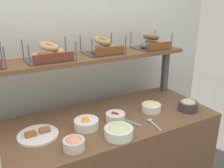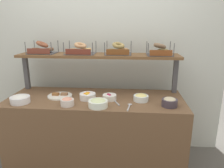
# 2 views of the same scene
# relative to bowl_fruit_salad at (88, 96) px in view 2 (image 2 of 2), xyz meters

# --- Properties ---
(ground_plane) EXTENTS (8.00, 8.00, 0.00)m
(ground_plane) POSITION_rel_bowl_fruit_salad_xyz_m (0.07, 0.05, -0.89)
(ground_plane) COLOR #595651
(back_wall) EXTENTS (3.07, 0.06, 2.40)m
(back_wall) POSITION_rel_bowl_fruit_salad_xyz_m (0.07, 0.60, 0.31)
(back_wall) COLOR silver
(back_wall) RESTS_ON ground_plane
(deli_counter) EXTENTS (1.87, 0.70, 0.85)m
(deli_counter) POSITION_rel_bowl_fruit_salad_xyz_m (0.07, 0.05, -0.46)
(deli_counter) COLOR brown
(deli_counter) RESTS_ON ground_plane
(shelf_riser_left) EXTENTS (0.05, 0.05, 0.40)m
(shelf_riser_left) POSITION_rel_bowl_fruit_salad_xyz_m (-0.80, 0.32, 0.16)
(shelf_riser_left) COLOR #4C4C51
(shelf_riser_left) RESTS_ON deli_counter
(shelf_riser_right) EXTENTS (0.05, 0.05, 0.40)m
(shelf_riser_right) POSITION_rel_bowl_fruit_salad_xyz_m (0.95, 0.32, 0.16)
(shelf_riser_right) COLOR #4C4C51
(shelf_riser_right) RESTS_ON deli_counter
(upper_shelf) EXTENTS (1.83, 0.32, 0.03)m
(upper_shelf) POSITION_rel_bowl_fruit_salad_xyz_m (0.07, 0.32, 0.38)
(upper_shelf) COLOR brown
(upper_shelf) RESTS_ON shelf_riser_left
(bowl_fruit_salad) EXTENTS (0.17, 0.17, 0.08)m
(bowl_fruit_salad) POSITION_rel_bowl_fruit_salad_xyz_m (0.00, 0.00, 0.00)
(bowl_fruit_salad) COLOR white
(bowl_fruit_salad) RESTS_ON deli_counter
(bowl_beet_salad) EXTENTS (0.14, 0.14, 0.07)m
(bowl_beet_salad) POSITION_rel_bowl_fruit_salad_xyz_m (0.23, 0.00, -0.00)
(bowl_beet_salad) COLOR white
(bowl_beet_salad) RESTS_ON deli_counter
(bowl_lox_spread) EXTENTS (0.13, 0.13, 0.08)m
(bowl_lox_spread) POSITION_rel_bowl_fruit_salad_xyz_m (-0.16, -0.19, 0.00)
(bowl_lox_spread) COLOR silver
(bowl_lox_spread) RESTS_ON deli_counter
(bowl_egg_salad) EXTENTS (0.15, 0.15, 0.07)m
(bowl_egg_salad) POSITION_rel_bowl_fruit_salad_xyz_m (0.56, -0.00, 0.00)
(bowl_egg_salad) COLOR white
(bowl_egg_salad) RESTS_ON deli_counter
(bowl_cream_cheese) EXTENTS (0.19, 0.19, 0.08)m
(bowl_cream_cheese) POSITION_rel_bowl_fruit_salad_xyz_m (-0.65, -0.16, 0.00)
(bowl_cream_cheese) COLOR white
(bowl_cream_cheese) RESTS_ON deli_counter
(bowl_tuna_salad) EXTENTS (0.15, 0.15, 0.09)m
(bowl_tuna_salad) POSITION_rel_bowl_fruit_salad_xyz_m (0.82, -0.13, 0.01)
(bowl_tuna_salad) COLOR #3F3641
(bowl_tuna_salad) RESTS_ON deli_counter
(bowl_scallion_spread) EXTENTS (0.19, 0.19, 0.08)m
(bowl_scallion_spread) POSITION_rel_bowl_fruit_salad_xyz_m (0.14, -0.20, 0.00)
(bowl_scallion_spread) COLOR white
(bowl_scallion_spread) RESTS_ON deli_counter
(serving_plate_white) EXTENTS (0.26, 0.26, 0.04)m
(serving_plate_white) POSITION_rel_bowl_fruit_salad_xyz_m (-0.32, 0.06, -0.03)
(serving_plate_white) COLOR white
(serving_plate_white) RESTS_ON deli_counter
(serving_spoon_near_plate) EXTENTS (0.05, 0.18, 0.01)m
(serving_spoon_near_plate) POSITION_rel_bowl_fruit_salad_xyz_m (0.44, -0.17, -0.03)
(serving_spoon_near_plate) COLOR #B7B7BC
(serving_spoon_near_plate) RESTS_ON deli_counter
(serving_spoon_by_edge) EXTENTS (0.09, 0.17, 0.01)m
(serving_spoon_by_edge) POSITION_rel_bowl_fruit_salad_xyz_m (0.30, -0.05, -0.03)
(serving_spoon_by_edge) COLOR #B7B7BC
(serving_spoon_by_edge) RESTS_ON deli_counter
(bagel_basket_cinnamon_raisin) EXTENTS (0.31, 0.25, 0.15)m
(bagel_basket_cinnamon_raisin) POSITION_rel_bowl_fruit_salad_xyz_m (-0.58, 0.33, 0.44)
(bagel_basket_cinnamon_raisin) COLOR #4C4C51
(bagel_basket_cinnamon_raisin) RESTS_ON upper_shelf
(bagel_basket_sesame) EXTENTS (0.33, 0.25, 0.14)m
(bagel_basket_sesame) POSITION_rel_bowl_fruit_salad_xyz_m (-0.13, 0.32, 0.44)
(bagel_basket_sesame) COLOR #4C4C51
(bagel_basket_sesame) RESTS_ON upper_shelf
(bagel_basket_everything) EXTENTS (0.30, 0.26, 0.14)m
(bagel_basket_everything) POSITION_rel_bowl_fruit_salad_xyz_m (0.30, 0.33, 0.44)
(bagel_basket_everything) COLOR #4C4C51
(bagel_basket_everything) RESTS_ON upper_shelf
(bagel_basket_poppy) EXTENTS (0.29, 0.25, 0.14)m
(bagel_basket_poppy) POSITION_rel_bowl_fruit_salad_xyz_m (0.75, 0.30, 0.44)
(bagel_basket_poppy) COLOR #4C4C51
(bagel_basket_poppy) RESTS_ON upper_shelf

